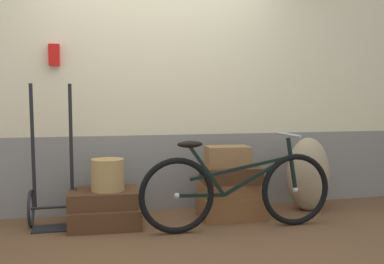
{
  "coord_description": "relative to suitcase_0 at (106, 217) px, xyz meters",
  "views": [
    {
      "loc": [
        -0.66,
        -3.56,
        1.13
      ],
      "look_at": [
        0.25,
        0.22,
        0.85
      ],
      "focal_mm": 39.84,
      "sensor_mm": 36.0,
      "label": 1
    }
  ],
  "objects": [
    {
      "name": "burlap_sack",
      "position": [
        2.06,
        0.09,
        0.29
      ],
      "size": [
        0.44,
        0.37,
        0.76
      ],
      "primitive_type": "ellipsoid",
      "color": "#9E8966",
      "rests_on": "ground"
    },
    {
      "name": "luggage_trolley",
      "position": [
        -0.46,
        0.11,
        0.19
      ],
      "size": [
        0.41,
        0.39,
        1.29
      ],
      "color": "black",
      "rests_on": "ground"
    },
    {
      "name": "bicycle",
      "position": [
        1.13,
        -0.36,
        0.26
      ],
      "size": [
        1.75,
        0.46,
        0.84
      ],
      "color": "black",
      "rests_on": "ground"
    },
    {
      "name": "suitcase_0",
      "position": [
        0.0,
        0.0,
        0.0
      ],
      "size": [
        0.66,
        0.51,
        0.18
      ],
      "primitive_type": "cube",
      "rotation": [
        0.0,
        0.0,
        -0.05
      ],
      "color": "#4C2D19",
      "rests_on": "ground"
    },
    {
      "name": "suitcase_3",
      "position": [
        1.16,
        -0.0,
        0.19
      ],
      "size": [
        0.55,
        0.4,
        0.13
      ],
      "primitive_type": "cube",
      "rotation": [
        0.0,
        0.0,
        0.08
      ],
      "color": "brown",
      "rests_on": "suitcase_2"
    },
    {
      "name": "wicker_basket",
      "position": [
        0.02,
        0.02,
        0.38
      ],
      "size": [
        0.3,
        0.3,
        0.29
      ],
      "primitive_type": "cylinder",
      "color": "#A8844C",
      "rests_on": "suitcase_1"
    },
    {
      "name": "station_building",
      "position": [
        0.54,
        0.55,
        1.32
      ],
      "size": [
        7.3,
        0.74,
        2.8
      ],
      "color": "gray",
      "rests_on": "ground"
    },
    {
      "name": "ground",
      "position": [
        0.53,
        -0.3,
        -0.12
      ],
      "size": [
        9.3,
        5.2,
        0.06
      ],
      "primitive_type": "cube",
      "color": "brown"
    },
    {
      "name": "suitcase_4",
      "position": [
        1.19,
        0.01,
        0.33
      ],
      "size": [
        0.57,
        0.39,
        0.15
      ],
      "primitive_type": "cube",
      "rotation": [
        0.0,
        0.0,
        -0.05
      ],
      "color": "#4C2D19",
      "rests_on": "suitcase_3"
    },
    {
      "name": "suitcase_5",
      "position": [
        1.17,
        0.04,
        0.51
      ],
      "size": [
        0.44,
        0.31,
        0.2
      ],
      "primitive_type": "cube",
      "rotation": [
        0.0,
        0.0,
        -0.08
      ],
      "color": "olive",
      "rests_on": "suitcase_4"
    },
    {
      "name": "suitcase_2",
      "position": [
        1.2,
        0.01,
        0.02
      ],
      "size": [
        0.61,
        0.4,
        0.22
      ],
      "primitive_type": "cube",
      "rotation": [
        0.0,
        0.0,
        0.0
      ],
      "color": "brown",
      "rests_on": "ground"
    },
    {
      "name": "suitcase_1",
      "position": [
        -0.02,
        0.05,
        0.16
      ],
      "size": [
        0.63,
        0.47,
        0.15
      ],
      "primitive_type": "cube",
      "rotation": [
        0.0,
        0.0,
        -0.05
      ],
      "color": "#4C2D19",
      "rests_on": "suitcase_0"
    }
  ]
}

